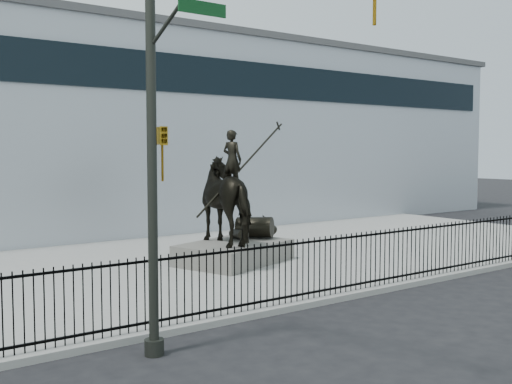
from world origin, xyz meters
TOP-DOWN VIEW (x-y plane):
  - ground at (0.00, 0.00)m, footprint 120.00×120.00m
  - plaza at (0.00, 7.00)m, footprint 30.00×12.00m
  - building at (0.00, 20.00)m, footprint 44.00×14.00m
  - picket_fence at (0.00, 1.25)m, footprint 22.10×0.10m
  - statue_plinth at (-1.19, 6.24)m, footprint 4.09×3.43m
  - equestrian_statue at (-1.13, 6.26)m, footprint 4.24×3.39m
  - traffic_signal_left at (-6.75, -0.62)m, footprint 1.52×4.84m

SIDE VIEW (x-z plane):
  - ground at x=0.00m, z-range 0.00..0.00m
  - plaza at x=0.00m, z-range 0.00..0.15m
  - statue_plinth at x=-1.19m, z-range 0.15..0.80m
  - picket_fence at x=0.00m, z-range 0.15..1.65m
  - equestrian_statue at x=-1.13m, z-range 0.28..4.07m
  - traffic_signal_left at x=-6.75m, z-range 0.53..7.53m
  - building at x=0.00m, z-range 0.00..9.00m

